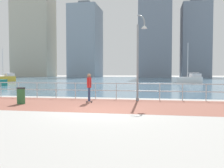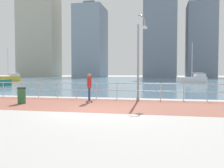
# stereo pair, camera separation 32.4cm
# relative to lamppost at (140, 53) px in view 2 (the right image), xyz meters

# --- Properties ---
(ground) EXTENTS (220.00, 220.00, 0.00)m
(ground) POSITION_rel_lamppost_xyz_m (-1.56, 35.65, -2.93)
(ground) COLOR #ADAAA5
(brick_paving) EXTENTS (28.00, 5.56, 0.01)m
(brick_paving) POSITION_rel_lamppost_xyz_m (-1.56, -2.08, -2.92)
(brick_paving) COLOR #935647
(brick_paving) RESTS_ON ground
(harbor_water) EXTENTS (180.00, 88.00, 0.00)m
(harbor_water) POSITION_rel_lamppost_xyz_m (-1.56, 45.71, -2.93)
(harbor_water) COLOR slate
(harbor_water) RESTS_ON ground
(waterfront_railing) EXTENTS (25.25, 0.06, 1.08)m
(waterfront_railing) POSITION_rel_lamppost_xyz_m (-1.56, 0.71, -2.18)
(waterfront_railing) COLOR #B2BCC1
(waterfront_railing) RESTS_ON ground
(lamppost) EXTENTS (0.69, 0.62, 5.29)m
(lamppost) POSITION_rel_lamppost_xyz_m (0.00, 0.00, 0.00)
(lamppost) COLOR gray
(lamppost) RESTS_ON ground
(skateboarder) EXTENTS (0.41, 0.55, 1.69)m
(skateboarder) POSITION_rel_lamppost_xyz_m (-2.82, -1.35, -1.91)
(skateboarder) COLOR black
(skateboarder) RESTS_ON ground
(trash_bin) EXTENTS (0.46, 0.46, 0.93)m
(trash_bin) POSITION_rel_lamppost_xyz_m (-6.40, -2.63, -2.46)
(trash_bin) COLOR #2D6638
(trash_bin) RESTS_ON ground
(sailboat_red) EXTENTS (5.03, 3.26, 6.78)m
(sailboat_red) POSITION_rel_lamppost_xyz_m (6.35, 27.83, -2.28)
(sailboat_red) COLOR white
(sailboat_red) RESTS_ON ground
(sailboat_gray) EXTENTS (3.30, 5.01, 6.76)m
(sailboat_gray) POSITION_rel_lamppost_xyz_m (-29.05, 29.05, -2.28)
(sailboat_gray) COLOR gold
(sailboat_gray) RESTS_ON ground
(tower_beige) EXTENTS (10.77, 11.91, 30.70)m
(tower_beige) POSITION_rel_lamppost_xyz_m (16.07, 87.03, 11.59)
(tower_beige) COLOR slate
(tower_beige) RESTS_ON ground
(tower_steel) EXTENTS (12.26, 17.56, 46.51)m
(tower_steel) POSITION_rel_lamppost_xyz_m (0.28, 84.52, 19.49)
(tower_steel) COLOR slate
(tower_steel) RESTS_ON ground
(tower_brick) EXTENTS (11.52, 14.79, 30.79)m
(tower_brick) POSITION_rel_lamppost_xyz_m (-28.07, 83.44, 11.64)
(tower_brick) COLOR #8493A3
(tower_brick) RESTS_ON ground
(tower_slate) EXTENTS (17.36, 10.37, 41.03)m
(tower_slate) POSITION_rel_lamppost_xyz_m (-53.08, 86.35, 16.75)
(tower_slate) COLOR #B2AD99
(tower_slate) RESTS_ON ground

